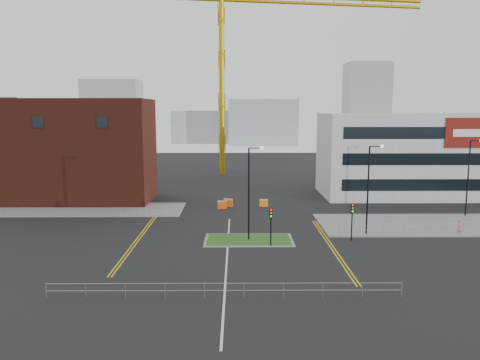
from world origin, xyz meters
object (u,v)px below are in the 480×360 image
object	(u,v)px
pedestrian	(460,228)
streetlamp_island	(251,186)
traffic_light_island	(271,219)
tower_crane	(252,37)

from	to	relation	value
pedestrian	streetlamp_island	bearing A→B (deg)	-179.66
traffic_light_island	tower_crane	bearing A→B (deg)	90.30
streetlamp_island	traffic_light_island	bearing A→B (deg)	-48.59
traffic_light_island	pedestrian	world-z (taller)	traffic_light_island
pedestrian	tower_crane	bearing A→B (deg)	109.19
streetlamp_island	pedestrian	size ratio (longest dim) A/B	5.39
traffic_light_island	pedestrian	distance (m)	19.64
tower_crane	traffic_light_island	bearing A→B (deg)	-89.70
streetlamp_island	pedestrian	distance (m)	21.58
streetlamp_island	pedestrian	xyz separation A→B (m)	(21.04, 1.45, -4.56)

